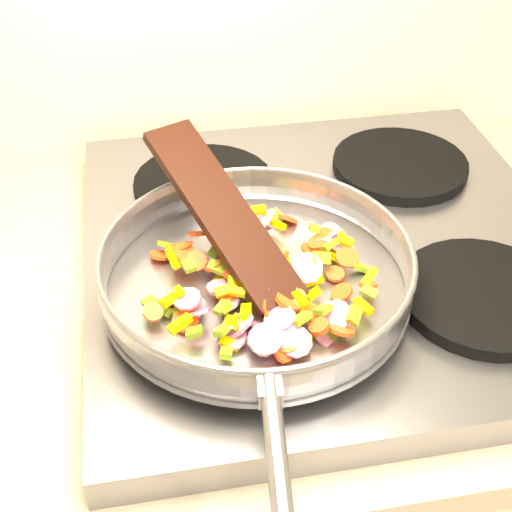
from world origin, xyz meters
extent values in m
cube|color=#939399|center=(-0.70, 1.67, 0.92)|extent=(0.60, 0.60, 0.04)
cylinder|color=black|center=(-0.84, 1.52, 0.95)|extent=(0.19, 0.19, 0.02)
cylinder|color=black|center=(-0.56, 1.52, 0.95)|extent=(0.19, 0.19, 0.02)
cylinder|color=black|center=(-0.84, 1.81, 0.95)|extent=(0.19, 0.19, 0.02)
cylinder|color=black|center=(-0.56, 1.81, 0.95)|extent=(0.19, 0.19, 0.02)
cylinder|color=#9E9EA5|center=(-0.81, 1.57, 0.96)|extent=(0.34, 0.34, 0.01)
torus|color=#9E9EA5|center=(-0.81, 1.57, 0.98)|extent=(0.38, 0.38, 0.05)
torus|color=#9E9EA5|center=(-0.81, 1.57, 1.01)|extent=(0.34, 0.34, 0.01)
cylinder|color=#9E9EA5|center=(-0.84, 1.31, 1.00)|extent=(0.04, 0.19, 0.02)
cube|color=#9E9EA5|center=(-0.83, 1.40, 1.00)|extent=(0.03, 0.03, 0.02)
cube|color=#DACC00|center=(-0.71, 1.50, 0.98)|extent=(0.02, 0.03, 0.01)
cylinder|color=#BF1252|center=(-0.88, 1.52, 0.98)|extent=(0.03, 0.03, 0.02)
cylinder|color=#EF4817|center=(-0.92, 1.53, 0.98)|extent=(0.03, 0.03, 0.02)
cube|color=olive|center=(-0.69, 1.57, 0.97)|extent=(0.02, 0.02, 0.02)
cube|color=#DACC00|center=(-0.85, 1.48, 0.97)|extent=(0.02, 0.02, 0.01)
cylinder|color=#EF4817|center=(-0.88, 1.61, 0.99)|extent=(0.04, 0.04, 0.02)
cylinder|color=#BF1252|center=(-0.89, 1.54, 0.98)|extent=(0.03, 0.03, 0.01)
cube|color=olive|center=(-0.74, 1.58, 0.99)|extent=(0.02, 0.02, 0.02)
cylinder|color=#BF1252|center=(-0.82, 1.47, 0.98)|extent=(0.05, 0.05, 0.02)
cube|color=olive|center=(-0.76, 1.49, 0.97)|extent=(0.02, 0.03, 0.02)
cylinder|color=#EF4817|center=(-0.81, 1.54, 0.98)|extent=(0.03, 0.04, 0.03)
cube|color=olive|center=(-0.80, 1.62, 0.97)|extent=(0.02, 0.02, 0.01)
cylinder|color=#BF1252|center=(-0.71, 1.64, 0.97)|extent=(0.04, 0.03, 0.02)
cube|color=olive|center=(-0.85, 1.51, 0.97)|extent=(0.02, 0.02, 0.01)
cube|color=#DACC00|center=(-0.77, 1.66, 0.98)|extent=(0.02, 0.02, 0.01)
cube|color=#DACC00|center=(-0.70, 1.60, 0.99)|extent=(0.02, 0.02, 0.01)
cube|color=#DACC00|center=(-0.76, 1.53, 0.97)|extent=(0.02, 0.02, 0.01)
cube|color=olive|center=(-0.82, 1.57, 0.98)|extent=(0.02, 0.02, 0.02)
cylinder|color=#BF1252|center=(-0.85, 1.56, 0.97)|extent=(0.03, 0.03, 0.01)
cylinder|color=#EF4817|center=(-0.77, 1.50, 0.98)|extent=(0.03, 0.03, 0.01)
cylinder|color=#EF4817|center=(-0.74, 1.47, 0.98)|extent=(0.04, 0.04, 0.02)
cube|color=#DACC00|center=(-0.77, 1.52, 0.98)|extent=(0.02, 0.02, 0.01)
cube|color=#DACC00|center=(-0.83, 1.65, 0.97)|extent=(0.02, 0.02, 0.01)
cube|color=olive|center=(-0.78, 1.58, 0.98)|extent=(0.02, 0.03, 0.02)
cylinder|color=#EF4817|center=(-0.87, 1.60, 0.98)|extent=(0.03, 0.03, 0.02)
cube|color=olive|center=(-0.75, 1.50, 0.98)|extent=(0.02, 0.02, 0.01)
cube|color=olive|center=(-0.90, 1.53, 0.97)|extent=(0.02, 0.02, 0.02)
cube|color=#DACC00|center=(-0.85, 1.57, 0.97)|extent=(0.02, 0.02, 0.01)
cylinder|color=#EF4817|center=(-0.72, 1.63, 0.98)|extent=(0.03, 0.03, 0.01)
cube|color=olive|center=(-0.82, 1.62, 0.98)|extent=(0.02, 0.02, 0.01)
cube|color=#DACC00|center=(-0.69, 1.55, 0.98)|extent=(0.02, 0.02, 0.02)
cylinder|color=#EF4817|center=(-0.78, 1.52, 0.98)|extent=(0.03, 0.03, 0.01)
cylinder|color=#EF4817|center=(-0.91, 1.56, 0.97)|extent=(0.03, 0.03, 0.02)
cube|color=olive|center=(-0.86, 1.46, 0.98)|extent=(0.02, 0.02, 0.01)
cube|color=#DACC00|center=(-0.83, 1.65, 0.98)|extent=(0.03, 0.02, 0.02)
cylinder|color=#EF4817|center=(-0.69, 1.53, 0.98)|extent=(0.03, 0.03, 0.02)
cube|color=#DACC00|center=(-0.75, 1.56, 0.97)|extent=(0.02, 0.01, 0.02)
cylinder|color=#BF1252|center=(-0.92, 1.56, 0.97)|extent=(0.04, 0.05, 0.03)
cube|color=olive|center=(-0.70, 1.52, 0.98)|extent=(0.02, 0.02, 0.01)
cylinder|color=#EF4817|center=(-0.72, 1.57, 0.97)|extent=(0.03, 0.03, 0.01)
cylinder|color=#BF1252|center=(-0.84, 1.62, 0.97)|extent=(0.05, 0.04, 0.03)
cylinder|color=#EF4817|center=(-0.75, 1.57, 0.97)|extent=(0.03, 0.03, 0.01)
cylinder|color=#EF4817|center=(-0.84, 1.54, 0.97)|extent=(0.03, 0.03, 0.01)
cube|color=olive|center=(-0.89, 1.49, 0.98)|extent=(0.02, 0.02, 0.01)
cylinder|color=#BF1252|center=(-0.80, 1.62, 0.97)|extent=(0.03, 0.03, 0.01)
cube|color=#DACC00|center=(-0.79, 1.52, 0.97)|extent=(0.02, 0.02, 0.02)
cube|color=#DACC00|center=(-0.90, 1.61, 0.98)|extent=(0.02, 0.03, 0.02)
cylinder|color=#BF1252|center=(-0.82, 1.48, 0.97)|extent=(0.04, 0.04, 0.02)
cube|color=olive|center=(-0.85, 1.58, 0.98)|extent=(0.03, 0.02, 0.01)
cylinder|color=#EF4817|center=(-0.72, 1.54, 0.97)|extent=(0.03, 0.03, 0.02)
cylinder|color=#EF4817|center=(-0.84, 1.57, 0.98)|extent=(0.03, 0.03, 0.01)
cylinder|color=#BF1252|center=(-0.88, 1.54, 0.97)|extent=(0.03, 0.03, 0.02)
cylinder|color=#BF1252|center=(-0.75, 1.57, 0.98)|extent=(0.04, 0.04, 0.03)
cylinder|color=#BF1252|center=(-0.71, 1.61, 0.97)|extent=(0.03, 0.04, 0.04)
cube|color=olive|center=(-0.71, 1.62, 0.97)|extent=(0.02, 0.02, 0.01)
cylinder|color=#EF4817|center=(-0.79, 1.51, 0.98)|extent=(0.03, 0.04, 0.02)
cylinder|color=#EF4817|center=(-0.86, 1.65, 0.98)|extent=(0.03, 0.03, 0.02)
cube|color=#DACC00|center=(-0.83, 1.51, 0.98)|extent=(0.02, 0.03, 0.01)
cylinder|color=#EF4817|center=(-0.89, 1.52, 0.97)|extent=(0.04, 0.04, 0.01)
cube|color=olive|center=(-0.76, 1.69, 0.97)|extent=(0.02, 0.02, 0.01)
cube|color=#DACC00|center=(-0.81, 1.67, 0.97)|extent=(0.01, 0.02, 0.02)
cube|color=olive|center=(-0.81, 1.61, 0.97)|extent=(0.02, 0.01, 0.01)
cylinder|color=#EF4817|center=(-0.85, 1.59, 0.98)|extent=(0.03, 0.03, 0.02)
cube|color=#DACC00|center=(-0.79, 1.63, 0.98)|extent=(0.02, 0.02, 0.01)
cylinder|color=#EF4817|center=(-0.73, 1.61, 0.98)|extent=(0.04, 0.04, 0.02)
cube|color=olive|center=(-0.72, 1.48, 0.98)|extent=(0.02, 0.02, 0.02)
cube|color=olive|center=(-0.82, 1.63, 0.97)|extent=(0.03, 0.02, 0.02)
cube|color=#DACC00|center=(-0.89, 1.55, 0.99)|extent=(0.01, 0.02, 0.02)
cylinder|color=#EF4817|center=(-0.80, 1.47, 0.98)|extent=(0.04, 0.04, 0.01)
cylinder|color=#EF4817|center=(-0.74, 1.61, 0.97)|extent=(0.04, 0.04, 0.02)
cube|color=olive|center=(-0.78, 1.49, 0.99)|extent=(0.03, 0.02, 0.01)
cube|color=olive|center=(-0.72, 1.60, 0.98)|extent=(0.02, 0.02, 0.01)
cube|color=#DACC00|center=(-0.85, 1.55, 0.98)|extent=(0.03, 0.02, 0.01)
cylinder|color=#BF1252|center=(-0.75, 1.48, 0.97)|extent=(0.04, 0.04, 0.03)
cylinder|color=#BF1252|center=(-0.83, 1.69, 0.98)|extent=(0.04, 0.05, 0.03)
cube|color=olive|center=(-0.73, 1.63, 0.98)|extent=(0.02, 0.02, 0.01)
cylinder|color=#EF4817|center=(-0.80, 1.51, 0.98)|extent=(0.03, 0.03, 0.03)
cylinder|color=#BF1252|center=(-0.79, 1.47, 0.98)|extent=(0.04, 0.04, 0.02)
cylinder|color=#EF4817|center=(-0.83, 1.61, 0.97)|extent=(0.03, 0.03, 0.01)
cube|color=olive|center=(-0.88, 1.59, 0.98)|extent=(0.02, 0.02, 0.01)
cylinder|color=#BF1252|center=(-0.85, 1.54, 0.97)|extent=(0.03, 0.03, 0.02)
cube|color=olive|center=(-0.74, 1.48, 0.97)|extent=(0.02, 0.02, 0.01)
cylinder|color=#EF4817|center=(-0.73, 1.54, 0.97)|extent=(0.02, 0.03, 0.02)
cube|color=olive|center=(-0.90, 1.64, 0.98)|extent=(0.02, 0.02, 0.02)
cylinder|color=#EF4817|center=(-0.80, 1.46, 0.97)|extent=(0.03, 0.03, 0.02)
cube|color=#DACC00|center=(-0.84, 1.54, 0.99)|extent=(0.02, 0.02, 0.01)
cube|color=#DACC00|center=(-0.83, 1.56, 0.99)|extent=(0.02, 0.01, 0.01)
cube|color=olive|center=(-0.79, 1.59, 0.99)|extent=(0.02, 0.02, 0.02)
cylinder|color=#BF1252|center=(-0.79, 1.53, 0.97)|extent=(0.03, 0.03, 0.02)
cylinder|color=#BF1252|center=(-0.81, 1.65, 0.98)|extent=(0.04, 0.04, 0.03)
cube|color=olive|center=(-0.84, 1.57, 0.97)|extent=(0.02, 0.03, 0.02)
cube|color=#DACC00|center=(-0.85, 1.58, 0.97)|extent=(0.02, 0.02, 0.01)
cylinder|color=#BF1252|center=(-0.83, 1.65, 0.98)|extent=(0.04, 0.04, 0.01)
cube|color=olive|center=(-0.70, 1.63, 0.97)|extent=(0.02, 0.01, 0.01)
cube|color=#DACC00|center=(-0.85, 1.50, 0.98)|extent=(0.01, 0.03, 0.02)
cube|color=olive|center=(-0.84, 1.66, 0.97)|extent=(0.02, 0.03, 0.01)
cube|color=#DACC00|center=(-0.79, 1.68, 0.99)|extent=(0.03, 0.02, 0.01)
cube|color=#DACC00|center=(-0.91, 1.54, 0.98)|extent=(0.02, 0.02, 0.01)
cylinder|color=#EF4817|center=(-0.91, 1.64, 0.97)|extent=(0.03, 0.03, 0.01)
cylinder|color=#BF1252|center=(-0.74, 1.49, 0.98)|extent=(0.04, 0.04, 0.03)
cube|color=#DACC00|center=(-0.83, 1.62, 0.98)|extent=(0.02, 0.03, 0.02)
cube|color=#DACC00|center=(-0.72, 1.60, 0.97)|extent=(0.03, 0.02, 0.02)
cylinder|color=#EF4817|center=(-0.70, 1.58, 0.98)|extent=(0.03, 0.03, 0.02)
cylinder|color=#BF1252|center=(-0.85, 1.49, 0.97)|extent=(0.04, 0.04, 0.02)
cube|color=olive|center=(-0.86, 1.49, 0.99)|extent=(0.02, 0.02, 0.01)
cylinder|color=#BF1252|center=(-0.72, 1.62, 0.98)|extent=(0.04, 0.04, 0.02)
cube|color=#DACC00|center=(-0.77, 1.48, 0.97)|extent=(0.02, 0.02, 0.02)
cylinder|color=#EF4817|center=(-0.76, 1.48, 0.98)|extent=(0.03, 0.03, 0.02)
cube|color=olive|center=(-0.85, 1.52, 0.99)|extent=(0.01, 0.02, 0.02)
cylinder|color=#BF1252|center=(-0.77, 1.68, 0.96)|extent=(0.04, 0.04, 0.03)
cylinder|color=#BF1252|center=(-0.79, 1.66, 0.98)|extent=(0.03, 0.03, 0.02)
cube|color=olive|center=(-0.79, 1.63, 0.97)|extent=(0.02, 0.02, 0.02)
cube|color=olive|center=(-0.93, 1.55, 0.98)|extent=(0.02, 0.02, 0.01)
cylinder|color=#BF1252|center=(-0.86, 1.49, 0.98)|extent=(0.03, 0.03, 0.02)
cylinder|color=#BF1252|center=(-0.84, 1.50, 0.98)|extent=(0.04, 0.05, 0.04)
cylinder|color=#BF1252|center=(-0.83, 1.68, 0.98)|extent=(0.04, 0.04, 0.02)
cube|color=olive|center=(-0.91, 1.54, 0.97)|extent=(0.02, 0.02, 0.01)
cube|color=olive|center=(-0.83, 1.62, 0.97)|extent=(0.02, 0.02, 0.01)
cube|color=#DACC00|center=(-0.75, 1.58, 0.98)|extent=(0.02, 0.02, 0.01)
cylinder|color=#EF4817|center=(-0.78, 1.59, 0.99)|extent=(0.03, 0.03, 0.02)
cylinder|color=#BF1252|center=(-0.83, 1.61, 0.96)|extent=(0.04, 0.04, 0.03)
cube|color=#DACC00|center=(-0.71, 1.62, 0.97)|extent=(0.01, 0.03, 0.02)
cylinder|color=#BF1252|center=(-0.80, 1.49, 0.98)|extent=(0.04, 0.04, 0.02)
cube|color=olive|center=(-0.85, 1.52, 0.98)|extent=(0.02, 0.02, 0.01)
cylinder|color=#BF1252|center=(-0.82, 1.51, 0.96)|extent=(0.03, 0.03, 0.03)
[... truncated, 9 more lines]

